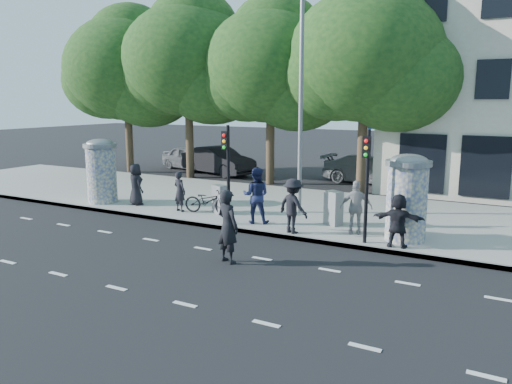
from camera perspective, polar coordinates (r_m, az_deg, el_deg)
The scene contains 27 objects.
ground at distance 14.02m, azimuth -9.35°, elevation -7.89°, with size 120.00×120.00×0.00m, color black.
sidewalk at distance 20.22m, azimuth 3.77°, elevation -1.82°, with size 40.00×8.00×0.15m, color gray.
curb at distance 16.81m, azimuth -1.91°, elevation -4.36°, with size 40.00×0.10×0.16m, color slate.
lane_dash_near at distance 12.47m, azimuth -15.65°, elevation -10.52°, with size 32.00×0.12×0.01m, color silver.
lane_dash_far at distance 15.09m, azimuth -6.07°, elevation -6.45°, with size 32.00×0.12×0.01m, color silver.
ad_column_left at distance 21.68m, azimuth -17.26°, elevation 2.49°, with size 1.36×1.36×2.65m.
ad_column_right at distance 15.71m, azimuth 16.87°, elevation -0.41°, with size 1.36×1.36×2.65m.
traffic_pole_near at distance 16.90m, azimuth -3.29°, elevation 3.16°, with size 0.22×0.31×3.40m.
traffic_pole_far at distance 14.96m, azimuth 12.54°, elevation 1.96°, with size 0.22×0.31×3.40m.
street_lamp at distance 18.64m, azimuth 5.09°, elevation 11.72°, with size 0.25×0.93×8.00m.
tree_far_left at distance 31.32m, azimuth -14.64°, elevation 13.50°, with size 7.20×7.20×9.26m.
tree_mid_left at distance 28.48m, azimuth -7.82°, elevation 14.69°, with size 7.20×7.20×9.57m.
tree_near_left at distance 26.01m, azimuth 1.68°, elevation 14.22°, with size 6.80×6.80×8.97m.
tree_center at distance 23.80m, azimuth 12.41°, elevation 14.93°, with size 7.00×7.00×9.30m.
ped_a at distance 20.84m, azimuth -13.58°, elevation 0.86°, with size 0.83×0.54×1.69m, color black.
ped_b at distance 19.32m, azimuth -8.71°, elevation 0.06°, with size 0.56×0.37×1.55m, color black.
ped_c at distance 17.27m, azimuth -0.00°, elevation -0.39°, with size 0.95×0.74×1.95m, color #1E244C.
ped_d at distance 16.03m, azimuth 4.26°, elevation -1.59°, with size 1.15×0.66×1.77m, color black.
ped_e at distance 16.16m, azimuth 11.38°, elevation -1.75°, with size 1.01×0.58×1.73m, color gray.
ped_f at distance 15.03m, azimuth 15.92°, elevation -3.16°, with size 1.47×0.53×1.59m, color black.
man_road at distance 13.55m, azimuth -3.25°, elevation -3.95°, with size 0.74×0.48×2.02m, color black.
bicycle at distance 18.88m, azimuth -5.54°, elevation -1.01°, with size 1.84×0.64×0.96m, color black.
cabinet_left at distance 18.89m, azimuth -4.17°, elevation -0.82°, with size 0.51×0.37×1.07m, color gray.
cabinet_right at distance 17.26m, azimuth 8.85°, elevation -1.84°, with size 0.56×0.41×1.17m, color gray.
car_left at distance 31.96m, azimuth -7.54°, elevation 3.87°, with size 4.28×1.72×1.46m, color slate.
car_mid at distance 29.67m, azimuth -4.34°, elevation 3.59°, with size 4.96×1.73×1.63m, color black.
car_right at distance 27.22m, azimuth 12.81°, elevation 2.53°, with size 4.97×2.02×1.44m, color slate.
Camera 1 is at (8.25, -10.44, 4.41)m, focal length 35.00 mm.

